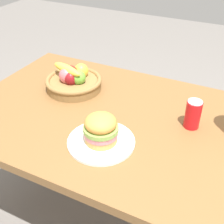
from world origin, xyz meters
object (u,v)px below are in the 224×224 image
object	(u,v)px
soda_can	(193,114)
fruit_basket	(73,80)
plate	(101,142)
sandwich	(101,128)

from	to	relation	value
soda_can	fruit_basket	size ratio (longest dim) A/B	0.43
plate	sandwich	xyz separation A→B (m)	(0.00, 0.00, 0.07)
sandwich	fruit_basket	size ratio (longest dim) A/B	0.48
plate	fruit_basket	bearing A→B (deg)	135.90
sandwich	soda_can	xyz separation A→B (m)	(0.29, 0.27, -0.01)
plate	fruit_basket	world-z (taller)	fruit_basket
plate	fruit_basket	distance (m)	0.46
plate	soda_can	xyz separation A→B (m)	(0.29, 0.27, 0.06)
plate	soda_can	world-z (taller)	soda_can
soda_can	fruit_basket	bearing A→B (deg)	175.12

